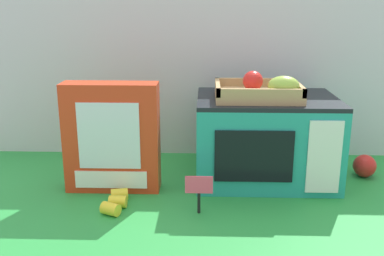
{
  "coord_description": "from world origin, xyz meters",
  "views": [
    {
      "loc": [
        -0.0,
        -1.21,
        0.52
      ],
      "look_at": [
        -0.04,
        0.01,
        0.17
      ],
      "focal_mm": 41.47,
      "sensor_mm": 36.0,
      "label": 1
    }
  ],
  "objects_px": {
    "loose_toy_apple": "(365,166)",
    "food_groups_crate": "(262,91)",
    "price_sign": "(200,189)",
    "loose_toy_banana": "(117,201)",
    "toy_microwave": "(266,138)",
    "cookie_set_box": "(113,138)"
  },
  "relations": [
    {
      "from": "loose_toy_apple",
      "to": "food_groups_crate",
      "type": "bearing_deg",
      "value": -171.06
    },
    {
      "from": "price_sign",
      "to": "loose_toy_apple",
      "type": "distance_m",
      "value": 0.57
    },
    {
      "from": "food_groups_crate",
      "to": "loose_toy_banana",
      "type": "relative_size",
      "value": 1.81
    },
    {
      "from": "food_groups_crate",
      "to": "price_sign",
      "type": "relative_size",
      "value": 2.39
    },
    {
      "from": "loose_toy_banana",
      "to": "food_groups_crate",
      "type": "bearing_deg",
      "value": 25.52
    },
    {
      "from": "toy_microwave",
      "to": "loose_toy_apple",
      "type": "relative_size",
      "value": 5.85
    },
    {
      "from": "cookie_set_box",
      "to": "price_sign",
      "type": "height_order",
      "value": "cookie_set_box"
    },
    {
      "from": "cookie_set_box",
      "to": "loose_toy_apple",
      "type": "distance_m",
      "value": 0.77
    },
    {
      "from": "price_sign",
      "to": "food_groups_crate",
      "type": "bearing_deg",
      "value": 51.12
    },
    {
      "from": "toy_microwave",
      "to": "price_sign",
      "type": "distance_m",
      "value": 0.32
    },
    {
      "from": "price_sign",
      "to": "loose_toy_apple",
      "type": "height_order",
      "value": "price_sign"
    },
    {
      "from": "cookie_set_box",
      "to": "loose_toy_banana",
      "type": "xyz_separation_m",
      "value": [
        0.03,
        -0.12,
        -0.14
      ]
    },
    {
      "from": "toy_microwave",
      "to": "loose_toy_banana",
      "type": "height_order",
      "value": "toy_microwave"
    },
    {
      "from": "loose_toy_banana",
      "to": "loose_toy_apple",
      "type": "distance_m",
      "value": 0.76
    },
    {
      "from": "loose_toy_apple",
      "to": "toy_microwave",
      "type": "bearing_deg",
      "value": -176.16
    },
    {
      "from": "price_sign",
      "to": "loose_toy_apple",
      "type": "relative_size",
      "value": 1.45
    },
    {
      "from": "loose_toy_apple",
      "to": "price_sign",
      "type": "bearing_deg",
      "value": -152.39
    },
    {
      "from": "food_groups_crate",
      "to": "cookie_set_box",
      "type": "distance_m",
      "value": 0.44
    },
    {
      "from": "price_sign",
      "to": "loose_toy_apple",
      "type": "bearing_deg",
      "value": 27.61
    },
    {
      "from": "food_groups_crate",
      "to": "loose_toy_apple",
      "type": "xyz_separation_m",
      "value": [
        0.33,
        0.05,
        -0.24
      ]
    },
    {
      "from": "toy_microwave",
      "to": "cookie_set_box",
      "type": "bearing_deg",
      "value": -167.66
    },
    {
      "from": "food_groups_crate",
      "to": "loose_toy_banana",
      "type": "height_order",
      "value": "food_groups_crate"
    }
  ]
}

